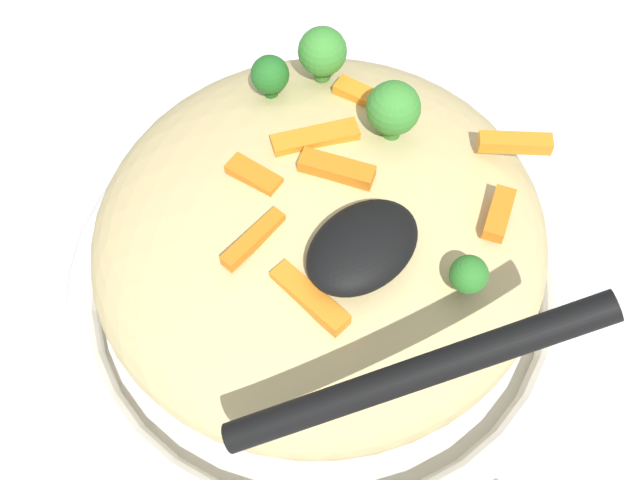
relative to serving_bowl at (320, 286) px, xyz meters
name	(u,v)px	position (x,y,z in m)	size (l,w,h in m)	color
ground_plane	(320,304)	(0.00, 0.00, -0.02)	(2.40, 2.40, 0.00)	silver
serving_bowl	(320,286)	(0.00, 0.00, 0.00)	(0.28, 0.28, 0.04)	white
pasta_mound	(320,235)	(0.00, 0.00, 0.05)	(0.23, 0.23, 0.09)	#D1BA7A
carrot_piece_0	(254,175)	(-0.02, 0.03, 0.10)	(0.03, 0.01, 0.01)	orange
carrot_piece_1	(515,143)	(0.09, -0.05, 0.09)	(0.04, 0.01, 0.01)	orange
carrot_piece_2	(315,138)	(0.02, 0.02, 0.10)	(0.04, 0.01, 0.01)	orange
carrot_piece_3	(256,242)	(-0.04, 0.00, 0.10)	(0.04, 0.01, 0.01)	orange
carrot_piece_4	(334,167)	(0.01, 0.00, 0.10)	(0.04, 0.01, 0.01)	orange
carrot_piece_5	(310,298)	(-0.04, -0.04, 0.09)	(0.04, 0.01, 0.01)	orange
carrot_piece_6	(363,96)	(0.06, 0.03, 0.09)	(0.03, 0.01, 0.01)	orange
carrot_piece_7	(499,214)	(0.05, -0.07, 0.09)	(0.03, 0.01, 0.01)	orange
broccoli_floret_0	(322,52)	(0.05, 0.05, 0.11)	(0.02, 0.02, 0.03)	#377928
broccoli_floret_1	(390,107)	(0.05, 0.00, 0.11)	(0.03, 0.03, 0.03)	#377928
broccoli_floret_2	(469,275)	(0.01, -0.08, 0.10)	(0.02, 0.02, 0.02)	#296820
broccoli_floret_3	(270,75)	(0.03, 0.06, 0.10)	(0.02, 0.02, 0.02)	#205B1C
serving_spoon	(378,287)	(-0.03, -0.06, 0.11)	(0.13, 0.12, 0.06)	black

